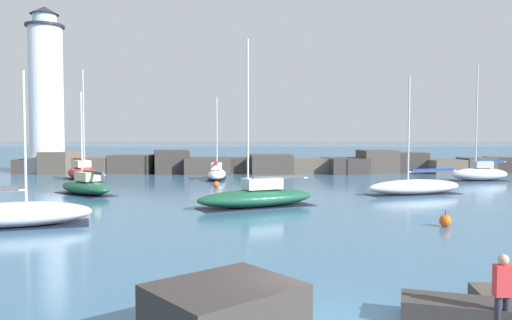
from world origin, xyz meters
name	(u,v)px	position (x,y,z in m)	size (l,w,h in m)	color
open_sea_beyond	(259,153)	(0.00, 105.76, 0.00)	(400.00, 116.00, 0.01)	#2D5B7F
breakwater_jetty	(259,164)	(-0.78, 45.67, 0.98)	(59.32, 7.25, 2.56)	#383330
lighthouse	(46,99)	(-24.94, 46.11, 8.38)	(5.00, 5.00, 18.70)	gray
foreground_rocks	(376,313)	(1.02, -0.28, 0.47)	(12.18, 4.58, 1.29)	#383330
sailboat_moored_0	(257,196)	(-1.34, 18.78, 0.64)	(7.72, 5.15, 9.91)	#195138
sailboat_moored_1	(415,186)	(10.11, 24.88, 0.58)	(7.54, 3.62, 8.48)	white
sailboat_moored_2	(217,173)	(-5.06, 37.43, 0.59)	(1.93, 7.16, 7.94)	white
sailboat_moored_3	(14,214)	(-12.81, 12.47, 0.59)	(7.35, 4.46, 7.30)	white
sailboat_moored_4	(86,186)	(-13.66, 25.09, 0.60)	(5.55, 5.39, 7.41)	#195138
sailboat_moored_6	(83,173)	(-17.68, 36.41, 0.72)	(5.87, 7.41, 10.35)	maroon
sailboat_moored_7	(480,173)	(19.69, 35.46, 0.74)	(5.50, 2.26, 10.89)	silver
mooring_buoy_orange_near	(445,221)	(7.43, 12.32, 0.28)	(0.56, 0.56, 0.76)	#EA5914
mooring_buoy_far_side	(216,184)	(-4.56, 29.67, 0.26)	(0.52, 0.52, 0.72)	#EA5914
person_on_rocks	(503,290)	(3.71, -0.36, 1.00)	(0.36, 0.23, 1.78)	#282833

